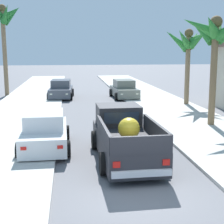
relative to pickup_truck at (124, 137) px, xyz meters
name	(u,v)px	position (x,y,z in m)	size (l,w,h in m)	color
ground_plane	(139,194)	(-0.12, -3.23, -0.79)	(160.00, 160.00, 0.00)	slate
sidewalk_left	(22,115)	(-4.94, 8.77, -0.73)	(4.74, 60.00, 0.12)	beige
sidewalk_right	(173,111)	(4.70, 8.77, -0.73)	(4.74, 60.00, 0.12)	beige
curb_left	(38,115)	(-3.97, 8.77, -0.74)	(0.16, 60.00, 0.10)	silver
curb_right	(159,112)	(3.73, 8.77, -0.74)	(0.16, 60.00, 0.10)	silver
pickup_truck	(124,137)	(0.00, 0.00, 0.00)	(2.29, 5.24, 1.80)	#28282D
car_left_near	(45,132)	(-3.04, 1.64, -0.08)	(2.07, 4.28, 1.54)	silver
car_right_near	(124,90)	(2.60, 15.68, -0.08)	(2.15, 4.31, 1.54)	slate
car_left_mid	(61,90)	(-2.67, 16.33, -0.08)	(2.20, 4.33, 1.54)	#474C56
palm_tree_left_fore	(216,35)	(5.42, 4.55, 3.95)	(3.80, 3.28, 5.77)	brown
palm_tree_right_mid	(4,22)	(-7.36, 18.18, 5.55)	(3.12, 3.56, 7.81)	#846B4C
palm_tree_left_back	(187,43)	(6.40, 11.33, 3.69)	(3.39, 3.83, 5.52)	#846B4C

